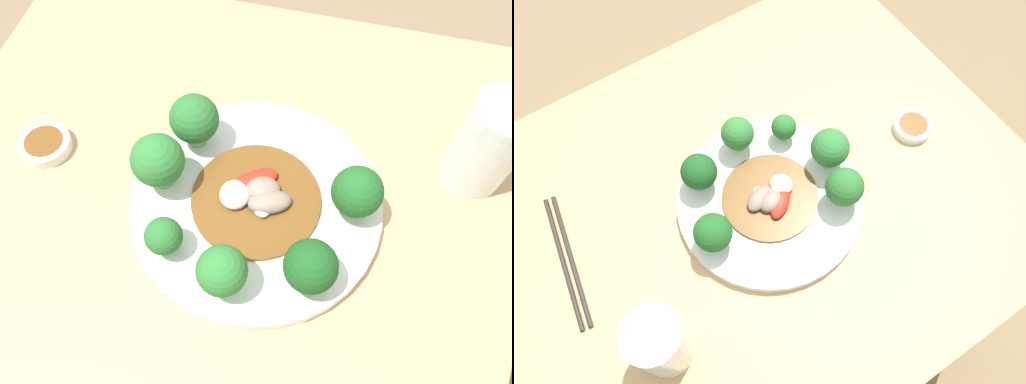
# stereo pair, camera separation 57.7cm
# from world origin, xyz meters

# --- Properties ---
(ground_plane) EXTENTS (8.00, 8.00, 0.00)m
(ground_plane) POSITION_xyz_m (0.00, 0.00, 0.00)
(ground_plane) COLOR #7F6B4C
(table) EXTENTS (0.92, 0.70, 0.72)m
(table) POSITION_xyz_m (0.00, 0.00, 0.36)
(table) COLOR tan
(table) RESTS_ON ground_plane
(plate) EXTENTS (0.29, 0.29, 0.02)m
(plate) POSITION_xyz_m (0.05, -0.01, 0.73)
(plate) COLOR silver
(plate) RESTS_ON table
(broccoli_north) EXTENTS (0.05, 0.05, 0.07)m
(broccoli_north) POSITION_xyz_m (0.05, 0.09, 0.78)
(broccoli_north) COLOR #89B76B
(broccoli_north) RESTS_ON plate
(broccoli_east) EXTENTS (0.06, 0.06, 0.08)m
(broccoli_east) POSITION_xyz_m (0.16, -0.01, 0.79)
(broccoli_east) COLOR #7AAD5B
(broccoli_east) RESTS_ON plate
(broccoli_southeast) EXTENTS (0.06, 0.06, 0.07)m
(broccoli_southeast) POSITION_xyz_m (0.13, -0.08, 0.78)
(broccoli_southeast) COLOR #70A356
(broccoli_southeast) RESTS_ON plate
(broccoli_west) EXTENTS (0.06, 0.06, 0.07)m
(broccoli_west) POSITION_xyz_m (-0.06, -0.03, 0.78)
(broccoli_west) COLOR #7AAD5B
(broccoli_west) RESTS_ON plate
(broccoli_northeast) EXTENTS (0.04, 0.04, 0.05)m
(broccoli_northeast) POSITION_xyz_m (0.13, 0.06, 0.77)
(broccoli_northeast) COLOR #70A356
(broccoli_northeast) RESTS_ON plate
(broccoli_northwest) EXTENTS (0.06, 0.06, 0.07)m
(broccoli_northwest) POSITION_xyz_m (-0.03, 0.06, 0.78)
(broccoli_northwest) COLOR #70A356
(broccoli_northwest) RESTS_ON plate
(stirfry_center) EXTENTS (0.15, 0.15, 0.02)m
(stirfry_center) POSITION_xyz_m (0.05, -0.02, 0.75)
(stirfry_center) COLOR brown
(stirfry_center) RESTS_ON plate
(drinking_glass) EXTENTS (0.07, 0.07, 0.12)m
(drinking_glass) POSITION_xyz_m (-0.19, -0.12, 0.79)
(drinking_glass) COLOR silver
(drinking_glass) RESTS_ON table
(sauce_dish) EXTENTS (0.06, 0.06, 0.02)m
(sauce_dish) POSITION_xyz_m (0.32, -0.03, 0.73)
(sauce_dish) COLOR silver
(sauce_dish) RESTS_ON table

